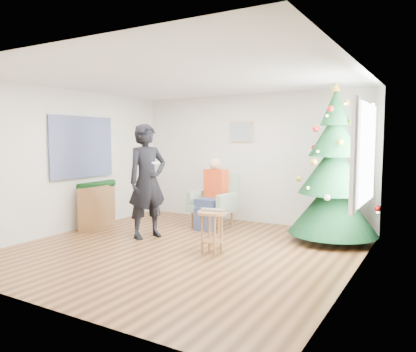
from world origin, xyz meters
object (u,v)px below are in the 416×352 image
Objects in this scene: christmas_tree at (334,171)px; console at (97,206)px; standing_man at (147,181)px; stool at (212,232)px; armchair at (214,208)px.

christmas_tree is 2.62× the size of console.
standing_man is 1.96× the size of console.
stool is 0.64× the size of console.
console is (-1.36, 0.16, -0.58)m from standing_man.
armchair is at bearing 9.44° from console.
standing_man is 1.49m from console.
armchair is at bearing -3.35° from standing_man.
standing_man is (-0.61, -1.27, 0.60)m from armchair.
christmas_tree is at bearing -4.46° from console.
stool is (-1.39, -1.62, -0.86)m from christmas_tree.
armchair reaches higher than console.
standing_man is at bearing -155.07° from christmas_tree.
stool is at bearing -79.36° from standing_man.
christmas_tree is 2.37m from armchair.
console is (-1.97, -1.11, 0.02)m from armchair.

